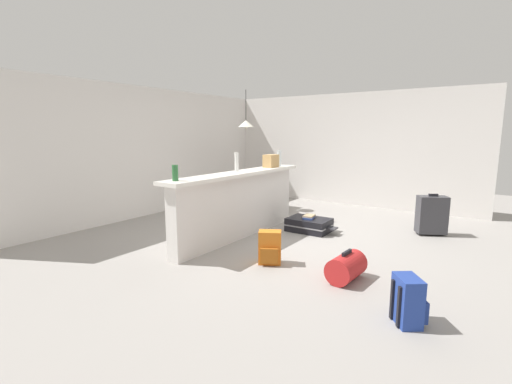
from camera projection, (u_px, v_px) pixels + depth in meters
The scene contains 18 objects.
ground_plane at pixel (286, 237), 5.77m from camera, with size 13.00×13.00×0.05m, color gray.
wall_back at pixel (156, 152), 7.26m from camera, with size 6.60×0.10×2.50m, color silver.
wall_right at pixel (342, 149), 8.20m from camera, with size 0.10×6.00×2.50m, color silver.
partition_half_wall at pixel (239, 207), 5.58m from camera, with size 2.80×0.20×0.98m, color silver.
bar_countertop at pixel (239, 174), 5.50m from camera, with size 2.96×0.40×0.05m, color white.
bottle_green at pixel (175, 173), 4.47m from camera, with size 0.08×0.08×0.20m, color #2D6B38.
bottle_white at pixel (237, 162), 5.55m from camera, with size 0.06×0.06×0.29m, color silver.
bottle_clear at pixel (279, 158), 6.45m from camera, with size 0.07×0.07×0.28m, color silver.
grocery_bag at pixel (271, 161), 6.22m from camera, with size 0.26×0.18×0.22m, color tan.
dining_table at pixel (249, 179), 7.62m from camera, with size 1.10×0.80×0.74m.
dining_chair_near_partition at pixel (268, 188), 7.36m from camera, with size 0.41×0.41×0.93m.
pendant_lamp at pixel (246, 124), 7.46m from camera, with size 0.34×0.34×0.80m.
suitcase_flat_black at pixel (309, 225), 5.98m from camera, with size 0.49×0.83×0.22m.
duffel_bag_red at pixel (346, 267), 3.98m from camera, with size 0.50×0.34×0.34m.
backpack_blue at pixel (408, 301), 3.07m from camera, with size 0.34×0.33×0.42m.
backpack_orange at pixel (270, 248), 4.48m from camera, with size 0.32×0.33×0.42m.
suitcase_upright_charcoal at pixel (432, 215), 5.74m from camera, with size 0.43×0.50×0.67m.
book_stack at pixel (309, 217), 5.95m from camera, with size 0.26×0.20×0.06m.
Camera 1 is at (-4.87, -2.75, 1.63)m, focal length 25.15 mm.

